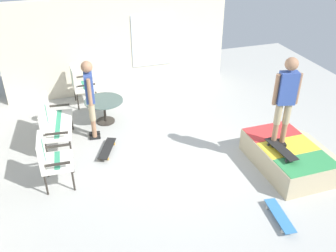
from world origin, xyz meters
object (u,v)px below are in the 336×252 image
Objects in this scene: person_skater at (286,96)px; patio_chair_near_house at (79,82)px; skateboard_spare at (280,216)px; person_watching at (90,94)px; skateboard_by_bench at (107,149)px; patio_bench at (52,120)px; patio_table at (104,107)px; skate_ramp at (288,156)px; patio_chair_by_wall at (50,157)px; skateboard_on_ramp at (281,149)px.

patio_chair_near_house is at bearing 40.99° from person_skater.
patio_chair_near_house is 5.85m from skateboard_spare.
skateboard_by_bench is at bearing -166.56° from person_watching.
patio_chair_near_house is 1.26× the size of skateboard_by_bench.
person_watching is 2.18× the size of skateboard_spare.
patio_table is (0.67, -1.19, -0.21)m from patio_bench.
patio_table is 0.50× the size of person_watching.
patio_chair_near_house is at bearing -23.02° from patio_bench.
patio_chair_by_wall is (0.85, 4.40, 0.37)m from skate_ramp.
patio_bench is 1.45× the size of patio_table.
skateboard_spare is 1.34m from skateboard_on_ramp.
skateboard_on_ramp is at bearing -137.13° from patio_table.
skateboard_by_bench is (-0.69, -0.17, -0.97)m from person_watching.
person_watching is 1.20m from skateboard_by_bench.
person_watching is at bearing 56.54° from skate_ramp.
person_skater is (-3.85, -3.35, 0.91)m from patio_chair_near_house.
patio_chair_near_house is at bearing 21.23° from patio_table.
person_watching is 4.43m from skateboard_spare.
patio_table is (2.02, -1.29, -0.21)m from patio_chair_by_wall.
person_watching is at bearing 13.44° from skateboard_by_bench.
skateboard_by_bench is at bearing -121.18° from patio_bench.
skateboard_on_ramp is (-1.00, -4.10, -0.04)m from patio_chair_by_wall.
patio_bench reaches higher than skate_ramp.
patio_chair_by_wall is 0.57× the size of person_watching.
skateboard_on_ramp is (-1.74, -2.98, 0.49)m from skateboard_by_bench.
person_watching reaches higher than patio_chair_near_house.
patio_bench is 4.64m from skateboard_on_ramp.
person_watching reaches higher than patio_chair_by_wall.
person_skater is (-2.15, -3.26, 0.47)m from person_watching.
patio_bench and patio_chair_near_house have the same top height.
patio_bench is at bearing 58.82° from skateboard_by_bench.
patio_bench is (2.20, 4.30, 0.37)m from skate_ramp.
person_skater reaches higher than patio_chair_near_house.
person_skater is 2.17× the size of skateboard_by_bench.
patio_chair_by_wall is at bearing 175.78° from patio_bench.
skateboard_spare is 1.01× the size of skateboard_on_ramp.
person_watching is 2.20× the size of skateboard_by_bench.
skate_ramp is 5.35m from patio_chair_near_house.
person_skater is at bearing -99.72° from patio_chair_by_wall.
patio_bench is at bearing 59.49° from skateboard_on_ramp.
skateboard_spare is at bearing -151.97° from patio_table.
person_watching is (0.08, -0.85, 0.44)m from patio_bench.
person_skater is at bearing -133.23° from patio_table.
skateboard_on_ramp is (1.07, -0.63, 0.49)m from skateboard_spare.
patio_chair_by_wall is 1.77m from person_watching.
person_skater is (0.13, 0.20, 1.28)m from skate_ramp.
patio_chair_near_house is 5.25m from skateboard_on_ramp.
patio_bench is at bearing 63.21° from person_skater.
person_skater is (-2.74, -2.92, 1.12)m from patio_table.
patio_bench is at bearing 44.52° from skateboard_spare.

